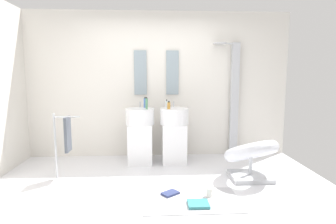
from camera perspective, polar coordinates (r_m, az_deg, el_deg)
ground_plane at (r=3.84m, az=-1.85°, el=-15.67°), size 4.80×3.60×0.04m
rear_partition at (r=5.17m, az=-2.35°, el=5.48°), size 4.80×0.10×2.60m
pedestal_sink_left at (r=4.76m, az=-5.66°, el=-4.46°), size 0.47×0.47×1.03m
pedestal_sink_right at (r=4.77m, az=1.25°, el=-4.39°), size 0.47×0.47×1.03m
vanity_mirror_left at (r=5.10m, az=-5.60°, el=7.90°), size 0.22×0.03×0.78m
vanity_mirror_right at (r=5.11m, az=0.89°, el=7.94°), size 0.22×0.03×0.78m
shower_column at (r=5.27m, az=13.07°, el=2.93°), size 0.49×0.24×2.05m
lounge_chair at (r=4.26m, az=16.37°, el=-8.29°), size 1.03×1.03×0.65m
towel_rack at (r=4.28m, az=-19.94°, el=-4.52°), size 0.37×0.22×0.95m
area_rug at (r=3.54m, az=4.75°, el=-17.33°), size 1.14×0.70×0.01m
magazine_teal at (r=3.41m, az=6.14°, el=-17.98°), size 0.24×0.22×0.03m
magazine_navy at (r=3.67m, az=0.46°, el=-16.08°), size 0.25×0.23×0.03m
coffee_mug at (r=3.63m, az=8.29°, el=-15.69°), size 0.08×0.08×0.11m
soap_bottle_blue at (r=4.80m, az=-4.64°, el=1.87°), size 0.05×0.05×0.18m
soap_bottle_amber at (r=4.60m, az=0.16°, el=1.33°), size 0.05×0.05×0.13m
soap_bottle_green at (r=4.62m, az=-4.34°, el=1.73°), size 0.04×0.04×0.20m
soap_bottle_clear at (r=4.72m, az=-0.28°, el=1.57°), size 0.04×0.04×0.15m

